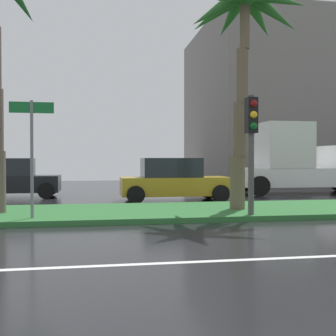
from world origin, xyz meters
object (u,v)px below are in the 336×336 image
at_px(palm_tree_centre, 244,22).
at_px(car_in_traffic_second, 8,179).
at_px(traffic_signal_median_right, 251,132).
at_px(street_name_sign, 32,143).
at_px(box_truck_lead, 301,162).
at_px(car_in_traffic_third, 173,180).

height_order(palm_tree_centre, car_in_traffic_second, palm_tree_centre).
relative_size(traffic_signal_median_right, car_in_traffic_second, 0.75).
bearing_deg(car_in_traffic_second, palm_tree_centre, -41.62).
relative_size(traffic_signal_median_right, street_name_sign, 1.08).
bearing_deg(car_in_traffic_second, traffic_signal_median_right, -46.84).
relative_size(traffic_signal_median_right, box_truck_lead, 0.51).
bearing_deg(car_in_traffic_third, street_name_sign, -131.00).
bearing_deg(street_name_sign, traffic_signal_median_right, -3.08).
xyz_separation_m(palm_tree_centre, box_truck_lead, (5.66, 7.30, -4.23)).
bearing_deg(traffic_signal_median_right, box_truck_lead, 55.42).
height_order(traffic_signal_median_right, box_truck_lead, box_truck_lead).
height_order(car_in_traffic_second, box_truck_lead, box_truck_lead).
distance_m(palm_tree_centre, car_in_traffic_second, 11.99).
height_order(palm_tree_centre, car_in_traffic_third, palm_tree_centre).
height_order(traffic_signal_median_right, street_name_sign, traffic_signal_median_right).
height_order(car_in_traffic_second, car_in_traffic_third, same).
bearing_deg(car_in_traffic_second, box_truck_lead, 0.19).
bearing_deg(palm_tree_centre, traffic_signal_median_right, -99.84).
bearing_deg(palm_tree_centre, car_in_traffic_second, 138.38).
bearing_deg(street_name_sign, box_truck_lead, 35.19).
height_order(car_in_traffic_third, box_truck_lead, box_truck_lead).
height_order(palm_tree_centre, box_truck_lead, palm_tree_centre).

